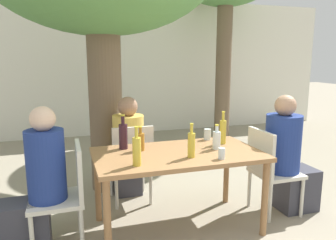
{
  "coord_description": "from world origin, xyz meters",
  "views": [
    {
      "loc": [
        -0.97,
        -2.75,
        1.62
      ],
      "look_at": [
        0.0,
        0.3,
        1.0
      ],
      "focal_mm": 35.0,
      "sensor_mm": 36.0,
      "label": 1
    }
  ],
  "objects_px": {
    "dining_table_front": "(178,161)",
    "person_seated_0": "(37,189)",
    "oil_cruet_4": "(223,131)",
    "patio_chair_0": "(66,190)",
    "person_seated_2": "(127,152)",
    "oil_cruet_5": "(191,144)",
    "oil_cruet_2": "(137,150)",
    "water_bottle_1": "(217,140)",
    "wine_bottle_3": "(123,136)",
    "drinking_glass_1": "(222,153)",
    "drinking_glass_0": "(207,134)",
    "patio_chair_1": "(269,167)",
    "patio_chair_2": "(131,160)",
    "amber_bottle_0": "(140,141)",
    "person_seated_1": "(288,159)"
  },
  "relations": [
    {
      "from": "dining_table_front",
      "to": "person_seated_0",
      "type": "bearing_deg",
      "value": -180.0
    },
    {
      "from": "oil_cruet_4",
      "to": "patio_chair_0",
      "type": "bearing_deg",
      "value": -174.13
    },
    {
      "from": "person_seated_2",
      "to": "oil_cruet_5",
      "type": "xyz_separation_m",
      "value": [
        0.37,
        -1.07,
        0.34
      ]
    },
    {
      "from": "person_seated_0",
      "to": "person_seated_2",
      "type": "bearing_deg",
      "value": 134.0
    },
    {
      "from": "dining_table_front",
      "to": "oil_cruet_2",
      "type": "height_order",
      "value": "oil_cruet_2"
    },
    {
      "from": "oil_cruet_4",
      "to": "water_bottle_1",
      "type": "bearing_deg",
      "value": -132.08
    },
    {
      "from": "wine_bottle_3",
      "to": "drinking_glass_1",
      "type": "height_order",
      "value": "wine_bottle_3"
    },
    {
      "from": "drinking_glass_0",
      "to": "drinking_glass_1",
      "type": "relative_size",
      "value": 1.19
    },
    {
      "from": "patio_chair_0",
      "to": "water_bottle_1",
      "type": "distance_m",
      "value": 1.43
    },
    {
      "from": "person_seated_2",
      "to": "oil_cruet_5",
      "type": "distance_m",
      "value": 1.18
    },
    {
      "from": "patio_chair_1",
      "to": "drinking_glass_0",
      "type": "height_order",
      "value": "patio_chair_1"
    },
    {
      "from": "patio_chair_2",
      "to": "patio_chair_1",
      "type": "bearing_deg",
      "value": 153.14
    },
    {
      "from": "patio_chair_0",
      "to": "wine_bottle_3",
      "type": "xyz_separation_m",
      "value": [
        0.54,
        0.28,
        0.37
      ]
    },
    {
      "from": "oil_cruet_5",
      "to": "amber_bottle_0",
      "type": "bearing_deg",
      "value": 137.44
    },
    {
      "from": "oil_cruet_4",
      "to": "amber_bottle_0",
      "type": "bearing_deg",
      "value": 179.43
    },
    {
      "from": "person_seated_2",
      "to": "wine_bottle_3",
      "type": "bearing_deg",
      "value": 76.4
    },
    {
      "from": "dining_table_front",
      "to": "oil_cruet_5",
      "type": "bearing_deg",
      "value": -70.89
    },
    {
      "from": "person_seated_2",
      "to": "water_bottle_1",
      "type": "height_order",
      "value": "person_seated_2"
    },
    {
      "from": "person_seated_1",
      "to": "amber_bottle_0",
      "type": "distance_m",
      "value": 1.58
    },
    {
      "from": "dining_table_front",
      "to": "oil_cruet_4",
      "type": "relative_size",
      "value": 4.61
    },
    {
      "from": "oil_cruet_4",
      "to": "patio_chair_1",
      "type": "bearing_deg",
      "value": -18.89
    },
    {
      "from": "patio_chair_2",
      "to": "person_seated_0",
      "type": "distance_m",
      "value": 1.14
    },
    {
      "from": "person_seated_0",
      "to": "oil_cruet_4",
      "type": "height_order",
      "value": "person_seated_0"
    },
    {
      "from": "amber_bottle_0",
      "to": "water_bottle_1",
      "type": "relative_size",
      "value": 0.98
    },
    {
      "from": "oil_cruet_5",
      "to": "drinking_glass_0",
      "type": "height_order",
      "value": "oil_cruet_5"
    },
    {
      "from": "person_seated_1",
      "to": "wine_bottle_3",
      "type": "xyz_separation_m",
      "value": [
        -1.69,
        0.28,
        0.32
      ]
    },
    {
      "from": "wine_bottle_3",
      "to": "patio_chair_0",
      "type": "bearing_deg",
      "value": -153.08
    },
    {
      "from": "person_seated_2",
      "to": "drinking_glass_1",
      "type": "height_order",
      "value": "person_seated_2"
    },
    {
      "from": "oil_cruet_2",
      "to": "drinking_glass_1",
      "type": "relative_size",
      "value": 3.33
    },
    {
      "from": "patio_chair_1",
      "to": "patio_chair_2",
      "type": "height_order",
      "value": "same"
    },
    {
      "from": "patio_chair_2",
      "to": "drinking_glass_1",
      "type": "xyz_separation_m",
      "value": [
        0.6,
        -0.96,
        0.29
      ]
    },
    {
      "from": "oil_cruet_4",
      "to": "drinking_glass_1",
      "type": "xyz_separation_m",
      "value": [
        -0.24,
        -0.46,
        -0.08
      ]
    },
    {
      "from": "person_seated_2",
      "to": "oil_cruet_5",
      "type": "height_order",
      "value": "person_seated_2"
    },
    {
      "from": "oil_cruet_4",
      "to": "drinking_glass_0",
      "type": "height_order",
      "value": "oil_cruet_4"
    },
    {
      "from": "patio_chair_2",
      "to": "oil_cruet_5",
      "type": "height_order",
      "value": "oil_cruet_5"
    },
    {
      "from": "person_seated_1",
      "to": "drinking_glass_0",
      "type": "height_order",
      "value": "person_seated_1"
    },
    {
      "from": "person_seated_2",
      "to": "amber_bottle_0",
      "type": "xyz_separation_m",
      "value": [
        -0.01,
        -0.73,
        0.31
      ]
    },
    {
      "from": "dining_table_front",
      "to": "oil_cruet_5",
      "type": "relative_size",
      "value": 5.04
    },
    {
      "from": "wine_bottle_3",
      "to": "person_seated_2",
      "type": "bearing_deg",
      "value": 76.4
    },
    {
      "from": "wine_bottle_3",
      "to": "amber_bottle_0",
      "type": "bearing_deg",
      "value": -37.4
    },
    {
      "from": "amber_bottle_0",
      "to": "oil_cruet_4",
      "type": "bearing_deg",
      "value": -0.57
    },
    {
      "from": "drinking_glass_0",
      "to": "oil_cruet_4",
      "type": "bearing_deg",
      "value": -67.31
    },
    {
      "from": "patio_chair_2",
      "to": "oil_cruet_2",
      "type": "height_order",
      "value": "oil_cruet_2"
    },
    {
      "from": "oil_cruet_2",
      "to": "wine_bottle_3",
      "type": "xyz_separation_m",
      "value": [
        -0.02,
        0.53,
        0.0
      ]
    },
    {
      "from": "patio_chair_1",
      "to": "oil_cruet_4",
      "type": "xyz_separation_m",
      "value": [
        -0.46,
        0.16,
        0.37
      ]
    },
    {
      "from": "oil_cruet_2",
      "to": "wine_bottle_3",
      "type": "relative_size",
      "value": 0.98
    },
    {
      "from": "oil_cruet_2",
      "to": "person_seated_2",
      "type": "bearing_deg",
      "value": 83.37
    },
    {
      "from": "patio_chair_1",
      "to": "water_bottle_1",
      "type": "height_order",
      "value": "water_bottle_1"
    },
    {
      "from": "patio_chair_2",
      "to": "person_seated_2",
      "type": "xyz_separation_m",
      "value": [
        0.0,
        0.23,
        0.03
      ]
    },
    {
      "from": "amber_bottle_0",
      "to": "water_bottle_1",
      "type": "distance_m",
      "value": 0.73
    }
  ]
}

